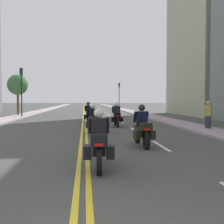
{
  "coord_description": "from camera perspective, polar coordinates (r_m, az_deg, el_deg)",
  "views": [
    {
      "loc": [
        0.05,
        -2.49,
        1.78
      ],
      "look_at": [
        1.75,
        14.89,
        1.03
      ],
      "focal_mm": 44.59,
      "sensor_mm": 36.0,
      "label": 1
    }
  ],
  "objects": [
    {
      "name": "sidewalk_left",
      "position": [
        51.0,
        -13.51,
        0.44
      ],
      "size": [
        2.03,
        144.0,
        0.12
      ],
      "primitive_type": "cube",
      "color": "#A7979B",
      "rests_on": "ground"
    },
    {
      "name": "building_right_1",
      "position": [
        36.71,
        21.62,
        14.29
      ],
      "size": [
        9.76,
        12.72,
        18.84
      ],
      "color": "#9EA389",
      "rests_on": "ground"
    },
    {
      "name": "motorcycle_3",
      "position": [
        18.73,
        0.92,
        -0.97
      ],
      "size": [
        0.76,
        2.28,
        1.65
      ],
      "rotation": [
        0.0,
        0.0,
        -0.01
      ],
      "color": "black",
      "rests_on": "ground"
    },
    {
      "name": "motorcycle_2",
      "position": [
        14.74,
        -3.98,
        -1.9
      ],
      "size": [
        0.78,
        2.22,
        1.6
      ],
      "rotation": [
        0.0,
        0.0,
        0.04
      ],
      "color": "black",
      "rests_on": "ground"
    },
    {
      "name": "traffic_light_near",
      "position": [
        29.85,
        -18.09,
        5.52
      ],
      "size": [
        0.28,
        0.38,
        5.04
      ],
      "color": "black",
      "rests_on": "ground"
    },
    {
      "name": "traffic_light_far",
      "position": [
        51.67,
        1.47,
        4.24
      ],
      "size": [
        0.28,
        0.38,
        4.97
      ],
      "color": "black",
      "rests_on": "ground"
    },
    {
      "name": "centreline_yellow_outer",
      "position": [
        50.52,
        -5.49,
        0.42
      ],
      "size": [
        0.12,
        132.0,
        0.01
      ],
      "primitive_type": "cube",
      "color": "yellow",
      "rests_on": "ground"
    },
    {
      "name": "ground_plane",
      "position": [
        50.52,
        -5.63,
        0.41
      ],
      "size": [
        264.0,
        264.0,
        0.0
      ],
      "primitive_type": "plane",
      "color": "#424440"
    },
    {
      "name": "lane_dashes_white",
      "position": [
        31.67,
        -0.24,
        -0.77
      ],
      "size": [
        0.14,
        56.4,
        0.01
      ],
      "color": "silver",
      "rests_on": "ground"
    },
    {
      "name": "motorcycle_1",
      "position": [
        10.71,
        6.22,
        -3.59
      ],
      "size": [
        0.78,
        2.13,
        1.62
      ],
      "rotation": [
        0.0,
        0.0,
        0.04
      ],
      "color": "black",
      "rests_on": "ground"
    },
    {
      "name": "motorcycle_4",
      "position": [
        22.08,
        -4.89,
        -0.47
      ],
      "size": [
        0.78,
        2.14,
        1.64
      ],
      "rotation": [
        0.0,
        0.0,
        0.04
      ],
      "color": "black",
      "rests_on": "ground"
    },
    {
      "name": "pedestrian_0",
      "position": [
        17.26,
        19.12,
        -0.63
      ],
      "size": [
        0.41,
        0.41,
        1.73
      ],
      "rotation": [
        0.0,
        0.0,
        2.38
      ],
      "color": "#232835",
      "rests_on": "ground"
    },
    {
      "name": "street_tree_0",
      "position": [
        33.48,
        -18.77,
        5.28
      ],
      "size": [
        2.32,
        2.32,
        4.7
      ],
      "color": "#4E3526",
      "rests_on": "ground"
    },
    {
      "name": "motorcycle_0",
      "position": [
        7.31,
        -2.71,
        -6.48
      ],
      "size": [
        0.78,
        2.26,
        1.57
      ],
      "rotation": [
        0.0,
        0.0,
        -0.04
      ],
      "color": "black",
      "rests_on": "ground"
    },
    {
      "name": "centreline_yellow_inner",
      "position": [
        50.52,
        -5.76,
        0.41
      ],
      "size": [
        0.12,
        132.0,
        0.01
      ],
      "primitive_type": "cube",
      "color": "yellow",
      "rests_on": "ground"
    },
    {
      "name": "sidewalk_right",
      "position": [
        50.99,
        2.26,
        0.51
      ],
      "size": [
        2.03,
        144.0,
        0.12
      ],
      "primitive_type": "cube",
      "color": "#9A8797",
      "rests_on": "ground"
    }
  ]
}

